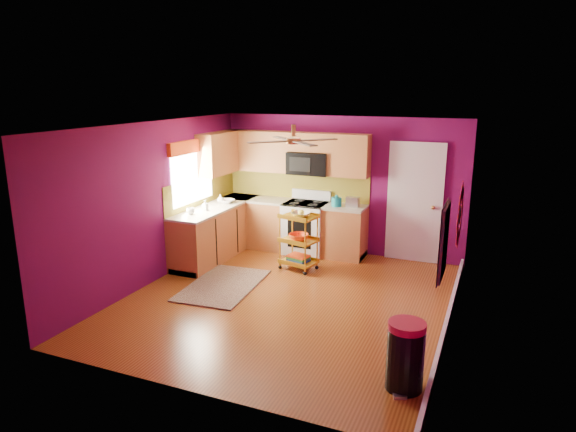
% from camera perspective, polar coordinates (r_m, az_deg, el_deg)
% --- Properties ---
extents(ground, '(5.00, 5.00, 0.00)m').
position_cam_1_polar(ground, '(7.54, -0.01, -9.31)').
color(ground, '#6C3210').
rests_on(ground, ground).
extents(room_envelope, '(4.54, 5.04, 2.52)m').
position_cam_1_polar(room_envelope, '(7.04, 0.19, 2.94)').
color(room_envelope, '#630B4A').
rests_on(room_envelope, ground).
extents(lower_cabinets, '(2.81, 2.31, 0.94)m').
position_cam_1_polar(lower_cabinets, '(9.48, -3.28, -1.55)').
color(lower_cabinets, '#9B562A').
rests_on(lower_cabinets, ground).
extents(electric_range, '(0.76, 0.66, 1.13)m').
position_cam_1_polar(electric_range, '(9.48, 1.99, -1.23)').
color(electric_range, white).
rests_on(electric_range, ground).
extents(upper_cabinetry, '(2.80, 2.30, 1.26)m').
position_cam_1_polar(upper_cabinetry, '(9.48, -1.88, 6.90)').
color(upper_cabinetry, '#9B562A').
rests_on(upper_cabinetry, ground).
extents(left_window, '(0.08, 1.35, 1.08)m').
position_cam_1_polar(left_window, '(8.98, -10.59, 5.85)').
color(left_window, white).
rests_on(left_window, ground).
extents(panel_door, '(0.95, 0.11, 2.15)m').
position_cam_1_polar(panel_door, '(9.16, 13.89, 1.30)').
color(panel_door, white).
rests_on(panel_door, ground).
extents(right_wall_art, '(0.04, 2.74, 1.04)m').
position_cam_1_polar(right_wall_art, '(6.25, 17.92, -1.00)').
color(right_wall_art, black).
rests_on(right_wall_art, ground).
extents(ceiling_fan, '(1.01, 1.01, 0.26)m').
position_cam_1_polar(ceiling_fan, '(7.13, 0.62, 8.43)').
color(ceiling_fan, '#BF8C3F').
rests_on(ceiling_fan, ground).
extents(shag_rug, '(1.12, 1.70, 0.02)m').
position_cam_1_polar(shag_rug, '(8.09, -7.21, -7.63)').
color(shag_rug, black).
rests_on(shag_rug, ground).
extents(rolling_cart, '(0.66, 0.54, 1.04)m').
position_cam_1_polar(rolling_cart, '(8.57, 1.23, -2.56)').
color(rolling_cart, gold).
rests_on(rolling_cart, ground).
extents(trash_can, '(0.50, 0.50, 0.73)m').
position_cam_1_polar(trash_can, '(5.51, 12.91, -14.91)').
color(trash_can, black).
rests_on(trash_can, ground).
extents(teal_kettle, '(0.18, 0.18, 0.21)m').
position_cam_1_polar(teal_kettle, '(9.12, 5.41, 1.61)').
color(teal_kettle, '#127F8C').
rests_on(teal_kettle, lower_cabinets).
extents(toaster, '(0.22, 0.15, 0.18)m').
position_cam_1_polar(toaster, '(9.11, 7.20, 1.57)').
color(toaster, beige).
rests_on(toaster, lower_cabinets).
extents(soap_bottle_a, '(0.08, 0.08, 0.18)m').
position_cam_1_polar(soap_bottle_a, '(8.87, -9.19, 1.17)').
color(soap_bottle_a, '#EA3F72').
rests_on(soap_bottle_a, lower_cabinets).
extents(soap_bottle_b, '(0.12, 0.12, 0.16)m').
position_cam_1_polar(soap_bottle_b, '(9.43, -7.52, 1.93)').
color(soap_bottle_b, white).
rests_on(soap_bottle_b, lower_cabinets).
extents(counter_dish, '(0.27, 0.27, 0.07)m').
position_cam_1_polar(counter_dish, '(9.42, -6.85, 1.65)').
color(counter_dish, white).
rests_on(counter_dish, lower_cabinets).
extents(counter_cup, '(0.14, 0.14, 0.11)m').
position_cam_1_polar(counter_cup, '(8.68, -10.77, 0.54)').
color(counter_cup, white).
rests_on(counter_cup, lower_cabinets).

